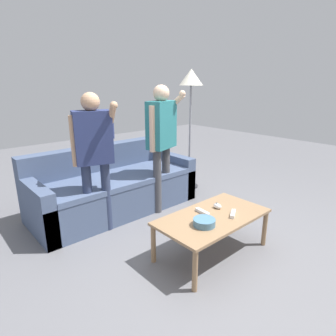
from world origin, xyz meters
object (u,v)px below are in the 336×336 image
object	(u,v)px
game_remote_nunchuk	(217,206)
player_right	(162,134)
couch	(114,188)
snack_bowl	(204,222)
floor_lamp	(191,87)
player_left	(94,148)
game_remote_wand_near	(233,214)
coffee_table	(213,220)
game_remote_wand_far	(202,212)

from	to	relation	value
game_remote_nunchuk	player_right	world-z (taller)	player_right
couch	snack_bowl	xyz separation A→B (m)	(-0.04, -1.54, 0.13)
couch	snack_bowl	world-z (taller)	couch
couch	player_right	xyz separation A→B (m)	(0.44, -0.41, 0.68)
floor_lamp	player_left	size ratio (longest dim) A/B	1.18
couch	player_left	xyz separation A→B (m)	(-0.42, -0.39, 0.64)
player_right	floor_lamp	bearing A→B (deg)	22.50
couch	game_remote_nunchuk	world-z (taller)	couch
game_remote_nunchuk	couch	bearing A→B (deg)	102.67
player_right	game_remote_wand_near	size ratio (longest dim) A/B	10.19
coffee_table	game_remote_wand_near	bearing A→B (deg)	-39.46
floor_lamp	player_left	xyz separation A→B (m)	(-1.70, -0.32, -0.57)
game_remote_nunchuk	player_right	xyz separation A→B (m)	(0.13, 0.98, 0.55)
game_remote_wand_near	game_remote_wand_far	bearing A→B (deg)	130.12
couch	game_remote_wand_far	bearing A→B (deg)	-84.96
game_remote_nunchuk	floor_lamp	bearing A→B (deg)	53.84
game_remote_nunchuk	player_left	size ratio (longest dim) A/B	0.06
player_right	player_left	bearing A→B (deg)	178.48
game_remote_wand_far	snack_bowl	bearing A→B (deg)	-134.58
couch	snack_bowl	distance (m)	1.54
coffee_table	floor_lamp	bearing A→B (deg)	51.21
couch	floor_lamp	size ratio (longest dim) A/B	1.17
couch	game_remote_wand_far	size ratio (longest dim) A/B	12.16
coffee_table	floor_lamp	size ratio (longest dim) A/B	0.61
floor_lamp	game_remote_wand_far	size ratio (longest dim) A/B	10.41
floor_lamp	coffee_table	bearing A→B (deg)	-128.79
coffee_table	player_right	size ratio (longest dim) A/B	0.69
couch	game_remote_nunchuk	size ratio (longest dim) A/B	22.92
game_remote_nunchuk	player_left	distance (m)	1.34
floor_lamp	player_right	bearing A→B (deg)	-157.50
game_remote_nunchuk	player_right	size ratio (longest dim) A/B	0.06
floor_lamp	player_left	world-z (taller)	floor_lamp
snack_bowl	floor_lamp	xyz separation A→B (m)	(1.32, 1.47, 1.07)
snack_bowl	player_left	bearing A→B (deg)	108.36
snack_bowl	player_right	world-z (taller)	player_right
snack_bowl	game_remote_nunchuk	distance (m)	0.38
floor_lamp	game_remote_nunchuk	bearing A→B (deg)	-126.16
couch	snack_bowl	size ratio (longest dim) A/B	10.67
couch	game_remote_wand_far	distance (m)	1.38
floor_lamp	game_remote_wand_far	xyz separation A→B (m)	(-1.16, -1.31, -1.09)
game_remote_nunchuk	game_remote_wand_far	distance (m)	0.19
couch	game_remote_wand_near	xyz separation A→B (m)	(0.30, -1.58, 0.12)
floor_lamp	couch	bearing A→B (deg)	177.04
coffee_table	snack_bowl	world-z (taller)	snack_bowl
player_right	game_remote_wand_near	world-z (taller)	player_right
game_remote_wand_near	couch	bearing A→B (deg)	100.71
game_remote_wand_near	game_remote_wand_far	world-z (taller)	same
game_remote_wand_far	player_right	bearing A→B (deg)	71.36
coffee_table	player_left	xyz separation A→B (m)	(-0.58, 1.08, 0.58)
game_remote_wand_far	game_remote_wand_near	bearing A→B (deg)	-49.88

